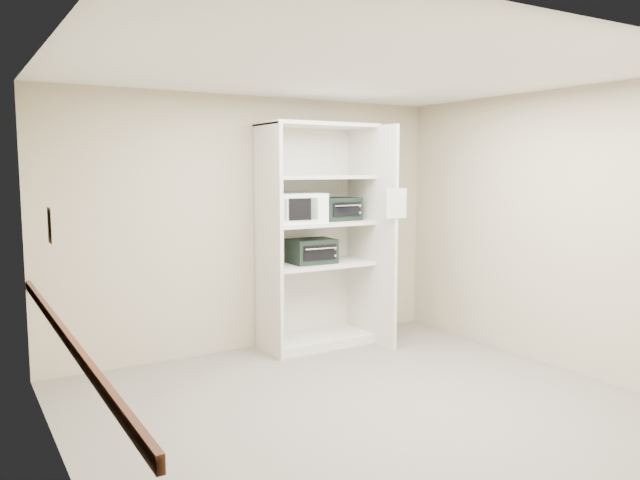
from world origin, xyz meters
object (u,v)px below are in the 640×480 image
shelving_unit (321,243)px  toaster_oven_lower (312,251)px  toaster_oven_upper (338,209)px  microwave (299,208)px

shelving_unit → toaster_oven_lower: size_ratio=5.11×
shelving_unit → toaster_oven_upper: (0.23, 0.01, 0.37)m
toaster_oven_upper → toaster_oven_lower: (-0.35, -0.02, -0.44)m
microwave → toaster_oven_upper: 0.53m
toaster_oven_upper → toaster_oven_lower: size_ratio=0.93×
microwave → toaster_oven_lower: bearing=14.0°
microwave → toaster_oven_upper: bearing=10.8°
toaster_oven_upper → toaster_oven_lower: toaster_oven_upper is taller
shelving_unit → microwave: (-0.29, -0.03, 0.40)m
shelving_unit → toaster_oven_lower: bearing=-178.4°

